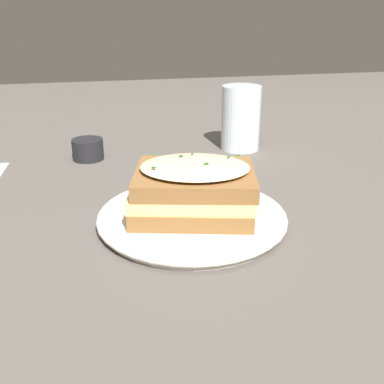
# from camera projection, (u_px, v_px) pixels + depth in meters

# --- Properties ---
(ground_plane) EXTENTS (2.40, 2.40, 0.00)m
(ground_plane) POSITION_uv_depth(u_px,v_px,m) (214.00, 223.00, 0.57)
(ground_plane) COLOR #514C47
(dinner_plate) EXTENTS (0.24, 0.24, 0.01)m
(dinner_plate) POSITION_uv_depth(u_px,v_px,m) (192.00, 217.00, 0.57)
(dinner_plate) COLOR silver
(dinner_plate) RESTS_ON ground_plane
(sandwich) EXTENTS (0.15, 0.17, 0.07)m
(sandwich) POSITION_uv_depth(u_px,v_px,m) (193.00, 189.00, 0.56)
(sandwich) COLOR brown
(sandwich) RESTS_ON dinner_plate
(water_glass) EXTENTS (0.07, 0.07, 0.12)m
(water_glass) POSITION_uv_depth(u_px,v_px,m) (241.00, 118.00, 0.84)
(water_glass) COLOR silver
(water_glass) RESTS_ON ground_plane
(condiment_pot) EXTENTS (0.06, 0.06, 0.04)m
(condiment_pot) POSITION_uv_depth(u_px,v_px,m) (88.00, 149.00, 0.80)
(condiment_pot) COLOR black
(condiment_pot) RESTS_ON ground_plane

